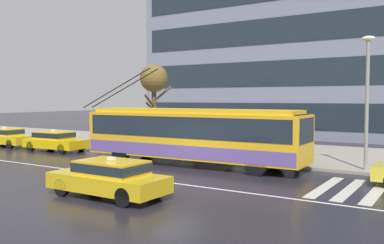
{
  "coord_description": "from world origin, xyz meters",
  "views": [
    {
      "loc": [
        10.34,
        -14.82,
        3.38
      ],
      "look_at": [
        -1.41,
        3.69,
        2.15
      ],
      "focal_mm": 39.29,
      "sensor_mm": 36.0,
      "label": 1
    }
  ],
  "objects_px": {
    "taxi_queued_behind_bus": "(55,140)",
    "pedestrian_at_shelter": "(194,126)",
    "taxi_oncoming_near": "(109,177)",
    "pedestrian_walking_past": "(296,131)",
    "bus_shelter": "(215,122)",
    "taxi_far_behind": "(6,136)",
    "pedestrian_approaching_curb": "(175,135)",
    "street_tree_bare": "(154,81)",
    "street_lamp": "(367,90)",
    "trolleybus": "(192,134)"
  },
  "relations": [
    {
      "from": "pedestrian_at_shelter",
      "to": "street_lamp",
      "type": "relative_size",
      "value": 0.32
    },
    {
      "from": "taxi_queued_behind_bus",
      "to": "taxi_far_behind",
      "type": "bearing_deg",
      "value": -179.78
    },
    {
      "from": "trolleybus",
      "to": "bus_shelter",
      "type": "height_order",
      "value": "trolleybus"
    },
    {
      "from": "taxi_queued_behind_bus",
      "to": "street_lamp",
      "type": "distance_m",
      "value": 18.78
    },
    {
      "from": "pedestrian_walking_past",
      "to": "street_lamp",
      "type": "relative_size",
      "value": 0.33
    },
    {
      "from": "pedestrian_approaching_curb",
      "to": "street_tree_bare",
      "type": "bearing_deg",
      "value": 150.87
    },
    {
      "from": "pedestrian_walking_past",
      "to": "street_tree_bare",
      "type": "relative_size",
      "value": 0.35
    },
    {
      "from": "pedestrian_at_shelter",
      "to": "pedestrian_approaching_curb",
      "type": "xyz_separation_m",
      "value": [
        -1.15,
        -0.41,
        -0.57
      ]
    },
    {
      "from": "pedestrian_at_shelter",
      "to": "street_tree_bare",
      "type": "distance_m",
      "value": 5.06
    },
    {
      "from": "trolleybus",
      "to": "bus_shelter",
      "type": "relative_size",
      "value": 3.57
    },
    {
      "from": "pedestrian_approaching_curb",
      "to": "street_lamp",
      "type": "bearing_deg",
      "value": -5.9
    },
    {
      "from": "taxi_oncoming_near",
      "to": "bus_shelter",
      "type": "relative_size",
      "value": 1.17
    },
    {
      "from": "taxi_far_behind",
      "to": "pedestrian_walking_past",
      "type": "distance_m",
      "value": 20.51
    },
    {
      "from": "taxi_far_behind",
      "to": "taxi_queued_behind_bus",
      "type": "height_order",
      "value": "same"
    },
    {
      "from": "taxi_oncoming_near",
      "to": "bus_shelter",
      "type": "height_order",
      "value": "bus_shelter"
    },
    {
      "from": "pedestrian_at_shelter",
      "to": "pedestrian_walking_past",
      "type": "xyz_separation_m",
      "value": [
        7.0,
        -1.6,
        0.1
      ]
    },
    {
      "from": "bus_shelter",
      "to": "street_tree_bare",
      "type": "bearing_deg",
      "value": 166.95
    },
    {
      "from": "taxi_queued_behind_bus",
      "to": "pedestrian_at_shelter",
      "type": "distance_m",
      "value": 9.06
    },
    {
      "from": "taxi_far_behind",
      "to": "street_tree_bare",
      "type": "distance_m",
      "value": 11.34
    },
    {
      "from": "trolleybus",
      "to": "taxi_oncoming_near",
      "type": "height_order",
      "value": "trolleybus"
    },
    {
      "from": "taxi_far_behind",
      "to": "taxi_oncoming_near",
      "type": "height_order",
      "value": "same"
    },
    {
      "from": "taxi_queued_behind_bus",
      "to": "street_tree_bare",
      "type": "bearing_deg",
      "value": 49.98
    },
    {
      "from": "taxi_oncoming_near",
      "to": "pedestrian_approaching_curb",
      "type": "xyz_separation_m",
      "value": [
        -4.82,
        10.88,
        0.4
      ]
    },
    {
      "from": "taxi_far_behind",
      "to": "pedestrian_approaching_curb",
      "type": "relative_size",
      "value": 2.69
    },
    {
      "from": "taxi_queued_behind_bus",
      "to": "pedestrian_at_shelter",
      "type": "xyz_separation_m",
      "value": [
        8.15,
        3.83,
        0.97
      ]
    },
    {
      "from": "taxi_oncoming_near",
      "to": "bus_shelter",
      "type": "bearing_deg",
      "value": 100.78
    },
    {
      "from": "bus_shelter",
      "to": "pedestrian_approaching_curb",
      "type": "bearing_deg",
      "value": -173.82
    },
    {
      "from": "bus_shelter",
      "to": "taxi_queued_behind_bus",
      "type": "bearing_deg",
      "value": -159.03
    },
    {
      "from": "taxi_far_behind",
      "to": "taxi_queued_behind_bus",
      "type": "relative_size",
      "value": 1.02
    },
    {
      "from": "taxi_oncoming_near",
      "to": "pedestrian_walking_past",
      "type": "bearing_deg",
      "value": 71.02
    },
    {
      "from": "taxi_oncoming_near",
      "to": "street_lamp",
      "type": "height_order",
      "value": "street_lamp"
    },
    {
      "from": "pedestrian_approaching_curb",
      "to": "pedestrian_walking_past",
      "type": "xyz_separation_m",
      "value": [
        8.15,
        -1.19,
        0.66
      ]
    },
    {
      "from": "trolleybus",
      "to": "street_lamp",
      "type": "distance_m",
      "value": 8.52
    },
    {
      "from": "taxi_queued_behind_bus",
      "to": "pedestrian_at_shelter",
      "type": "relative_size",
      "value": 2.25
    },
    {
      "from": "taxi_queued_behind_bus",
      "to": "pedestrian_at_shelter",
      "type": "height_order",
      "value": "pedestrian_at_shelter"
    },
    {
      "from": "taxi_oncoming_near",
      "to": "pedestrian_approaching_curb",
      "type": "relative_size",
      "value": 2.63
    },
    {
      "from": "street_lamp",
      "to": "trolleybus",
      "type": "bearing_deg",
      "value": -163.72
    },
    {
      "from": "taxi_far_behind",
      "to": "bus_shelter",
      "type": "relative_size",
      "value": 1.19
    },
    {
      "from": "trolleybus",
      "to": "pedestrian_approaching_curb",
      "type": "distance_m",
      "value": 4.95
    },
    {
      "from": "pedestrian_at_shelter",
      "to": "pedestrian_walking_past",
      "type": "relative_size",
      "value": 0.96
    },
    {
      "from": "trolleybus",
      "to": "taxi_queued_behind_bus",
      "type": "height_order",
      "value": "trolleybus"
    },
    {
      "from": "street_tree_bare",
      "to": "taxi_queued_behind_bus",
      "type": "bearing_deg",
      "value": -130.02
    },
    {
      "from": "trolleybus",
      "to": "pedestrian_approaching_curb",
      "type": "height_order",
      "value": "trolleybus"
    },
    {
      "from": "taxi_oncoming_near",
      "to": "pedestrian_walking_past",
      "type": "relative_size",
      "value": 2.17
    },
    {
      "from": "street_lamp",
      "to": "taxi_queued_behind_bus",
      "type": "bearing_deg",
      "value": -173.03
    },
    {
      "from": "trolleybus",
      "to": "taxi_oncoming_near",
      "type": "distance_m",
      "value": 7.56
    },
    {
      "from": "pedestrian_approaching_curb",
      "to": "street_tree_bare",
      "type": "xyz_separation_m",
      "value": [
        -2.81,
        1.57,
        3.5
      ]
    },
    {
      "from": "bus_shelter",
      "to": "pedestrian_walking_past",
      "type": "relative_size",
      "value": 1.85
    },
    {
      "from": "taxi_oncoming_near",
      "to": "pedestrian_approaching_curb",
      "type": "distance_m",
      "value": 11.9
    },
    {
      "from": "taxi_oncoming_near",
      "to": "pedestrian_at_shelter",
      "type": "relative_size",
      "value": 2.25
    }
  ]
}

